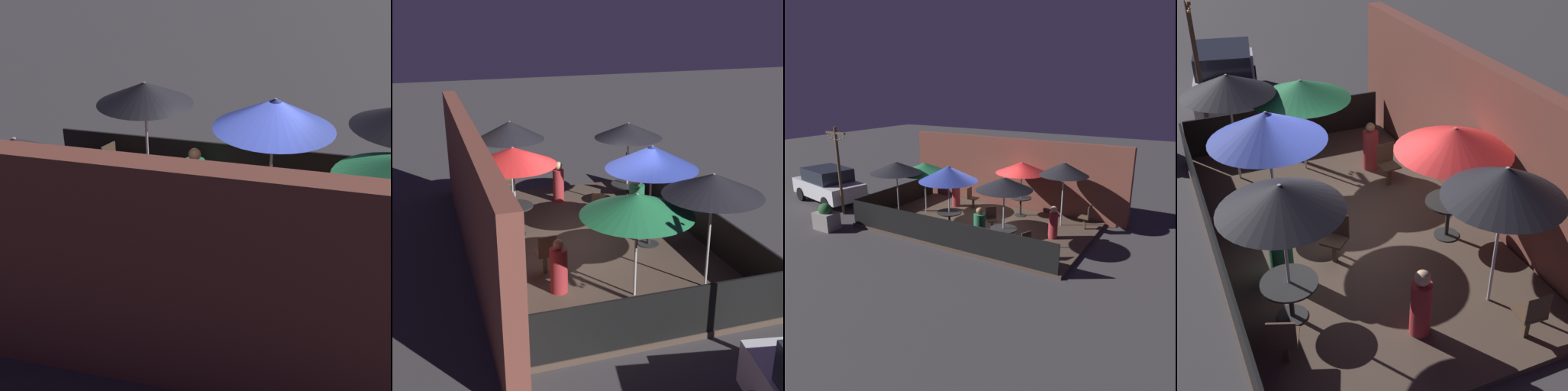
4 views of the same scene
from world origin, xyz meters
TOP-DOWN VIEW (x-y plane):
  - ground_plane at (0.00, 0.00)m, footprint 60.00×60.00m
  - patio_deck at (0.00, 0.00)m, footprint 8.50×5.11m
  - building_wall at (0.00, 2.78)m, footprint 10.10×0.36m
  - fence_front at (0.00, -2.51)m, footprint 8.30×0.05m
  - fence_side_left at (-4.21, 0.00)m, footprint 0.05×4.91m
  - patio_umbrella_0 at (0.99, 1.68)m, footprint 2.10×2.10m
  - patio_umbrella_1 at (1.93, -1.64)m, footprint 1.83×1.83m
  - patio_umbrella_2 at (-0.54, -1.23)m, footprint 2.14×2.14m
  - patio_umbrella_3 at (-2.63, -0.00)m, footprint 2.19×2.19m
  - patio_umbrella_4 at (-2.77, -1.50)m, footprint 1.96×1.96m
  - patio_umbrella_5 at (2.83, 1.41)m, footprint 1.85×1.85m
  - dining_table_0 at (0.99, 1.68)m, footprint 0.88×0.88m
  - dining_table_1 at (1.93, -1.64)m, footprint 0.89×0.89m
  - dining_table_2 at (-0.54, -1.23)m, footprint 0.91×0.91m
  - patio_chair_0 at (0.85, -0.50)m, footprint 0.57×0.57m
  - patio_chair_1 at (3.78, 1.47)m, footprint 0.43×0.43m
  - patio_chair_2 at (-1.25, 1.46)m, footprint 0.44×0.44m
  - patio_chair_3 at (2.81, -1.99)m, footprint 0.52×0.52m
  - patron_0 at (0.94, -1.52)m, footprint 0.57×0.57m
  - patron_1 at (-2.04, 1.39)m, footprint 0.49×0.49m
  - patron_2 at (3.01, 0.05)m, footprint 0.42×0.42m

SIDE VIEW (x-z plane):
  - ground_plane at x=0.00m, z-range 0.00..0.00m
  - patio_deck at x=0.00m, z-range 0.00..0.12m
  - fence_front at x=0.00m, z-range 0.12..1.07m
  - fence_side_left at x=-4.21m, z-range 0.12..1.07m
  - patio_chair_3 at x=2.81m, z-range 0.16..1.06m
  - patio_chair_0 at x=0.85m, z-range 0.16..1.07m
  - patio_chair_2 at x=-1.25m, z-range 0.16..1.08m
  - patron_1 at x=-2.04m, z-range 0.06..1.20m
  - patio_chair_1 at x=3.78m, z-range 0.16..1.10m
  - patron_2 at x=3.01m, z-range 0.07..1.25m
  - patron_0 at x=0.94m, z-range 0.05..1.28m
  - dining_table_1 at x=1.93m, z-range 0.33..1.03m
  - dining_table_2 at x=-0.54m, z-range 0.33..1.06m
  - dining_table_0 at x=0.99m, z-range 0.35..1.13m
  - building_wall at x=0.00m, z-range 0.00..3.13m
  - patio_umbrella_3 at x=-2.63m, z-range 0.97..3.11m
  - patio_umbrella_0 at x=0.99m, z-range 1.03..3.28m
  - patio_umbrella_2 at x=-0.54m, z-range 1.07..3.50m
  - patio_umbrella_4 at x=-2.77m, z-range 1.11..3.54m
  - patio_umbrella_1 at x=1.93m, z-range 1.12..3.54m
  - patio_umbrella_5 at x=2.83m, z-range 1.11..3.58m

